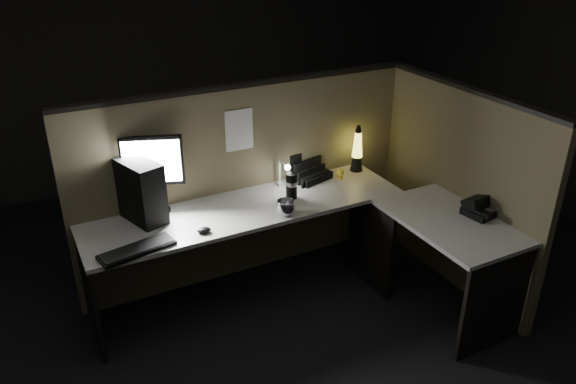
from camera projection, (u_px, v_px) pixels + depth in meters
name	position (u px, v px, depth m)	size (l,w,h in m)	color
floor	(305.00, 332.00, 3.86)	(6.00, 6.00, 0.00)	black
room_shell	(309.00, 106.00, 3.15)	(6.00, 6.00, 6.00)	silver
partition_back	(248.00, 183.00, 4.27)	(2.66, 0.06, 1.50)	brown
partition_right	(457.00, 190.00, 4.16)	(0.06, 1.66, 1.50)	brown
desk	(311.00, 237.00, 3.88)	(2.60, 1.60, 0.73)	beige
pc_tower	(139.00, 190.00, 3.73)	(0.18, 0.40, 0.42)	black
monitor	(152.00, 167.00, 3.77)	(0.41, 0.20, 0.55)	black
keyboard	(137.00, 250.00, 3.43)	(0.47, 0.16, 0.02)	black
mouse	(204.00, 230.00, 3.64)	(0.09, 0.06, 0.04)	black
clip_lamp	(283.00, 173.00, 4.17)	(0.04, 0.17, 0.22)	white
organizer	(308.00, 172.00, 4.39)	(0.34, 0.31, 0.22)	black
lava_lamp	(357.00, 152.00, 4.47)	(0.10, 0.10, 0.38)	black
travel_mug	(292.00, 186.00, 4.05)	(0.09, 0.09, 0.19)	black
steel_mug	(286.00, 208.00, 3.84)	(0.14, 0.14, 0.11)	silver
figurine	(340.00, 173.00, 4.37)	(0.06, 0.06, 0.06)	yellow
pinned_paper	(239.00, 130.00, 4.02)	(0.21, 0.00, 0.30)	white
desk_phone	(480.00, 207.00, 3.85)	(0.25, 0.25, 0.13)	black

